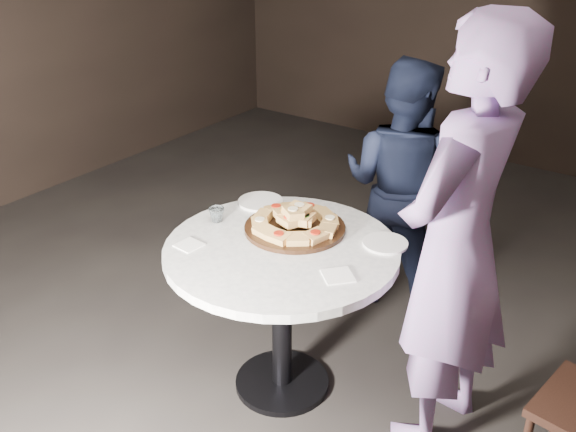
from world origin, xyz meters
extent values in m
plane|color=black|center=(0.00, 0.00, 0.00)|extent=(7.00, 7.00, 0.00)
cylinder|color=black|center=(0.02, -0.15, 0.02)|extent=(0.51, 0.51, 0.03)
cylinder|color=black|center=(0.02, -0.15, 0.40)|extent=(0.10, 0.10, 0.73)
cylinder|color=silver|center=(0.02, -0.15, 0.77)|extent=(1.16, 1.16, 0.04)
cylinder|color=black|center=(-0.02, 0.02, 0.80)|extent=(0.49, 0.49, 0.02)
cube|color=tan|center=(0.13, -0.04, 0.83)|extent=(0.10, 0.11, 0.05)
cylinder|color=#AE1E0D|center=(0.13, -0.04, 0.85)|extent=(0.06, 0.06, 0.01)
cube|color=tan|center=(0.14, 0.04, 0.83)|extent=(0.11, 0.12, 0.05)
cube|color=tan|center=(0.11, 0.12, 0.83)|extent=(0.12, 0.13, 0.05)
cylinder|color=beige|center=(0.11, 0.12, 0.85)|extent=(0.06, 0.06, 0.01)
cube|color=tan|center=(0.04, 0.17, 0.83)|extent=(0.13, 0.12, 0.05)
cube|color=tan|center=(-0.04, 0.18, 0.83)|extent=(0.11, 0.08, 0.05)
cylinder|color=#AE1E0D|center=(-0.04, 0.18, 0.85)|extent=(0.05, 0.05, 0.01)
cube|color=tan|center=(-0.12, 0.14, 0.83)|extent=(0.13, 0.13, 0.05)
cube|color=tan|center=(-0.17, 0.08, 0.83)|extent=(0.12, 0.13, 0.05)
cylinder|color=#AE1E0D|center=(-0.17, 0.08, 0.85)|extent=(0.06, 0.06, 0.01)
cube|color=tan|center=(-0.18, -0.01, 0.83)|extent=(0.10, 0.12, 0.05)
cube|color=tan|center=(-0.15, -0.09, 0.83)|extent=(0.13, 0.13, 0.05)
cylinder|color=beige|center=(-0.15, -0.09, 0.85)|extent=(0.07, 0.07, 0.01)
cube|color=tan|center=(-0.08, -0.14, 0.83)|extent=(0.11, 0.10, 0.05)
cube|color=tan|center=(0.01, -0.14, 0.83)|extent=(0.10, 0.08, 0.05)
cylinder|color=#AE1E0D|center=(0.01, -0.14, 0.85)|extent=(0.05, 0.05, 0.01)
cube|color=tan|center=(0.08, -0.11, 0.83)|extent=(0.13, 0.12, 0.05)
cube|color=tan|center=(0.03, 0.02, 0.86)|extent=(0.09, 0.11, 0.04)
cylinder|color=#2D6B1E|center=(0.03, 0.02, 0.89)|extent=(0.05, 0.05, 0.01)
cube|color=tan|center=(-0.02, 0.07, 0.86)|extent=(0.11, 0.12, 0.04)
cylinder|color=beige|center=(-0.02, 0.07, 0.89)|extent=(0.06, 0.06, 0.01)
cube|color=tan|center=(-0.07, 0.02, 0.86)|extent=(0.12, 0.13, 0.04)
cylinder|color=orange|center=(-0.07, 0.02, 0.89)|extent=(0.06, 0.06, 0.01)
cube|color=tan|center=(-0.02, -0.04, 0.86)|extent=(0.12, 0.10, 0.04)
cylinder|color=#AE1E0D|center=(-0.02, -0.04, 0.89)|extent=(0.06, 0.06, 0.01)
cube|color=tan|center=(0.03, 0.02, 0.86)|extent=(0.11, 0.12, 0.04)
cylinder|color=#2D6B1E|center=(0.03, 0.02, 0.89)|extent=(0.06, 0.06, 0.01)
cube|color=tan|center=(-0.01, -0.02, 0.90)|extent=(0.13, 0.12, 0.04)
cylinder|color=beige|center=(-0.01, -0.02, 0.92)|extent=(0.06, 0.06, 0.01)
cube|color=tan|center=(-0.01, 0.04, 0.90)|extent=(0.10, 0.08, 0.04)
cylinder|color=beige|center=(-0.01, 0.04, 0.92)|extent=(0.05, 0.05, 0.01)
cylinder|color=white|center=(-0.33, 0.16, 0.80)|extent=(0.28, 0.28, 0.01)
cylinder|color=white|center=(0.39, 0.14, 0.80)|extent=(0.25, 0.25, 0.01)
imported|color=silver|center=(-0.37, -0.13, 0.83)|extent=(0.09, 0.09, 0.07)
cube|color=white|center=(-0.32, -0.38, 0.80)|extent=(0.11, 0.11, 0.01)
cube|color=white|center=(0.36, -0.22, 0.80)|extent=(0.17, 0.17, 0.01)
cube|color=black|center=(0.07, 1.41, 0.48)|extent=(0.47, 0.47, 0.04)
cube|color=black|center=(0.08, 1.18, 0.73)|extent=(0.45, 0.06, 0.48)
cylinder|color=black|center=(0.26, 1.61, 0.24)|extent=(0.04, 0.04, 0.48)
cylinder|color=black|center=(-0.12, 1.60, 0.24)|extent=(0.04, 0.04, 0.48)
cylinder|color=black|center=(0.27, 1.22, 0.24)|extent=(0.04, 0.04, 0.48)
cylinder|color=black|center=(-0.11, 1.21, 0.24)|extent=(0.04, 0.04, 0.48)
cylinder|color=black|center=(1.23, 0.23, 0.21)|extent=(0.04, 0.04, 0.43)
imported|color=black|center=(0.07, 0.93, 0.73)|extent=(0.73, 0.58, 1.45)
imported|color=#7C639C|center=(0.75, 0.04, 0.93)|extent=(0.51, 0.72, 1.87)
camera|label=1|loc=(1.50, -2.16, 2.19)|focal=40.00mm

